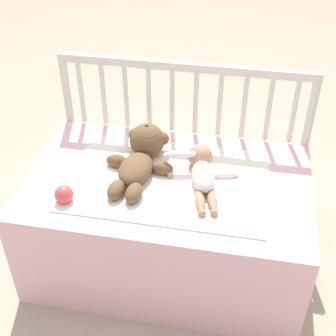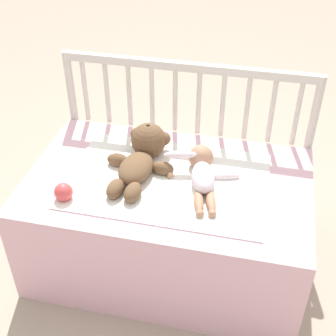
{
  "view_description": "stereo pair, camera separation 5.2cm",
  "coord_description": "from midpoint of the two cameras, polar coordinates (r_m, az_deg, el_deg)",
  "views": [
    {
      "loc": [
        0.27,
        -1.44,
        1.62
      ],
      "look_at": [
        0.0,
        -0.0,
        0.52
      ],
      "focal_mm": 50.0,
      "sensor_mm": 36.0,
      "label": 1
    },
    {
      "loc": [
        0.33,
        -1.43,
        1.62
      ],
      "look_at": [
        0.0,
        -0.0,
        0.52
      ],
      "focal_mm": 50.0,
      "sensor_mm": 36.0,
      "label": 2
    }
  ],
  "objects": [
    {
      "name": "toy_ball",
      "position": [
        1.79,
        -13.38,
        -3.16
      ],
      "size": [
        0.07,
        0.07,
        0.07
      ],
      "color": "#DB4C4C",
      "rests_on": "crib_mattress"
    },
    {
      "name": "blanket",
      "position": [
        1.87,
        -0.83,
        -1.49
      ],
      "size": [
        0.79,
        0.53,
        0.01
      ],
      "color": "white",
      "rests_on": "crib_mattress"
    },
    {
      "name": "baby",
      "position": [
        1.85,
        3.4,
        -0.43
      ],
      "size": [
        0.32,
        0.37,
        0.1
      ],
      "color": "white",
      "rests_on": "crib_mattress"
    },
    {
      "name": "crib_rail",
      "position": [
        2.12,
        1.22,
        6.95
      ],
      "size": [
        1.14,
        0.04,
        0.8
      ],
      "color": "beige",
      "rests_on": "ground_plane"
    },
    {
      "name": "ground_plane",
      "position": [
        2.19,
        -0.68,
        -10.98
      ],
      "size": [
        12.0,
        12.0,
        0.0
      ],
      "primitive_type": "plane",
      "color": "tan"
    },
    {
      "name": "teddy_bear",
      "position": [
        1.91,
        -4.07,
        1.57
      ],
      "size": [
        0.29,
        0.42,
        0.15
      ],
      "color": "brown",
      "rests_on": "crib_mattress"
    },
    {
      "name": "crib_mattress",
      "position": [
        2.02,
        -0.73,
        -6.58
      ],
      "size": [
        1.14,
        0.7,
        0.46
      ],
      "color": "#EDB7C6",
      "rests_on": "ground_plane"
    }
  ]
}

